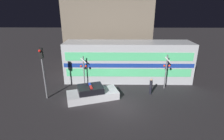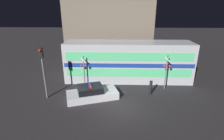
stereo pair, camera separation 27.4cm
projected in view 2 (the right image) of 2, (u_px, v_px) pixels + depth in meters
The scene contains 8 objects.
ground_plane at pixel (120, 107), 15.08m from camera, with size 120.00×120.00×0.00m, color #262326.
train at pixel (128, 61), 20.00m from camera, with size 14.18×3.12×4.47m.
police_car at pixel (92, 93), 16.32m from camera, with size 5.06×3.27×1.40m.
pedestrian at pixel (151, 86), 16.97m from camera, with size 0.28×0.28×1.63m.
crossing_signal_near at pixel (166, 70), 17.67m from camera, with size 0.73×0.30×3.66m.
crossing_signal_far at pixel (84, 69), 18.26m from camera, with size 0.73×0.30×3.39m.
traffic_light_corner at pixel (43, 65), 15.48m from camera, with size 0.30×0.46×4.83m.
building_left at pixel (109, 30), 24.59m from camera, with size 11.83×4.30×10.00m.
Camera 2 is at (-0.28, -13.08, 8.16)m, focal length 28.00 mm.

